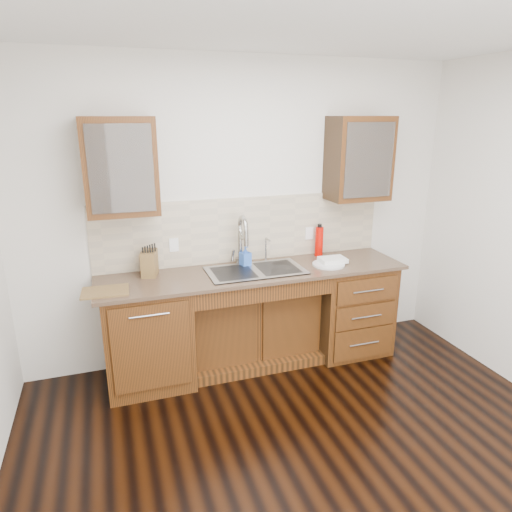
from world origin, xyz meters
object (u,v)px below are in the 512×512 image
object	(u,v)px
plate	(329,264)
knife_block	(149,263)
soap_bottle	(245,256)
cutting_board	(105,292)
water_bottle	(319,241)

from	to	relation	value
plate	knife_block	distance (m)	1.58
soap_bottle	cutting_board	xyz separation A→B (m)	(-1.21, -0.27, -0.09)
knife_block	cutting_board	distance (m)	0.48
plate	water_bottle	bearing A→B (deg)	81.53
plate	knife_block	size ratio (longest dim) A/B	1.36
water_bottle	soap_bottle	bearing A→B (deg)	-174.36
soap_bottle	knife_block	size ratio (longest dim) A/B	0.87
knife_block	cutting_board	world-z (taller)	knife_block
cutting_board	soap_bottle	bearing A→B (deg)	12.76
plate	cutting_board	xyz separation A→B (m)	(-1.93, -0.05, -0.00)
soap_bottle	cutting_board	world-z (taller)	soap_bottle
water_bottle	plate	size ratio (longest dim) A/B	0.96
water_bottle	cutting_board	size ratio (longest dim) A/B	0.80
soap_bottle	cutting_board	size ratio (longest dim) A/B	0.53
water_bottle	plate	xyz separation A→B (m)	(-0.04, -0.30, -0.13)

